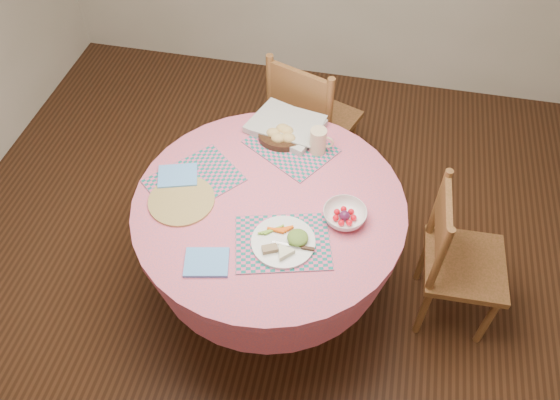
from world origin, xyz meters
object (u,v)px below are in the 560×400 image
(fruit_bowl, at_px, (345,215))
(chair_right, at_px, (456,258))
(chair_back, at_px, (310,120))
(wicker_trivet, at_px, (182,200))
(dinner_plate, at_px, (285,242))
(bread_bowl, at_px, (281,136))
(latte_mug, at_px, (319,141))
(dining_table, at_px, (270,229))

(fruit_bowl, bearing_deg, chair_right, 11.59)
(chair_back, distance_m, wicker_trivet, 1.06)
(fruit_bowl, bearing_deg, dinner_plate, -140.35)
(bread_bowl, relative_size, fruit_bowl, 1.18)
(chair_right, xyz_separation_m, wicker_trivet, (-1.28, -0.16, 0.30))
(dinner_plate, xyz_separation_m, bread_bowl, (-0.14, 0.62, 0.01))
(bread_bowl, bearing_deg, dinner_plate, -76.82)
(dinner_plate, bearing_deg, wicker_trivet, 164.44)
(bread_bowl, relative_size, latte_mug, 1.74)
(dinner_plate, relative_size, fruit_bowl, 1.40)
(chair_back, bearing_deg, dining_table, 107.22)
(dinner_plate, relative_size, latte_mug, 2.06)
(chair_right, xyz_separation_m, bread_bowl, (-0.92, 0.31, 0.33))
(wicker_trivet, distance_m, latte_mug, 0.71)
(chair_right, distance_m, fruit_bowl, 0.65)
(wicker_trivet, distance_m, fruit_bowl, 0.73)
(bread_bowl, height_order, latte_mug, latte_mug)
(chair_back, distance_m, fruit_bowl, 0.98)
(dining_table, distance_m, latte_mug, 0.48)
(dinner_plate, distance_m, fruit_bowl, 0.30)
(dining_table, relative_size, chair_back, 1.29)
(wicker_trivet, relative_size, bread_bowl, 1.30)
(wicker_trivet, height_order, fruit_bowl, fruit_bowl)
(chair_right, distance_m, dinner_plate, 0.89)
(dining_table, height_order, wicker_trivet, wicker_trivet)
(bread_bowl, xyz_separation_m, fruit_bowl, (0.37, -0.43, -0.01))
(dining_table, height_order, latte_mug, latte_mug)
(dining_table, height_order, chair_right, chair_right)
(dinner_plate, distance_m, latte_mug, 0.58)
(chair_back, height_order, wicker_trivet, chair_back)
(dining_table, height_order, dinner_plate, dinner_plate)
(chair_back, height_order, bread_bowl, chair_back)
(dining_table, xyz_separation_m, latte_mug, (0.16, 0.37, 0.27))
(chair_back, bearing_deg, wicker_trivet, 85.36)
(dining_table, height_order, chair_back, chair_back)
(chair_right, bearing_deg, dining_table, 93.61)
(latte_mug, bearing_deg, bread_bowl, 169.25)
(chair_right, distance_m, latte_mug, 0.87)
(dining_table, distance_m, dinner_plate, 0.33)
(chair_right, height_order, dinner_plate, chair_right)
(chair_right, distance_m, bread_bowl, 1.03)
(wicker_trivet, distance_m, bread_bowl, 0.60)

